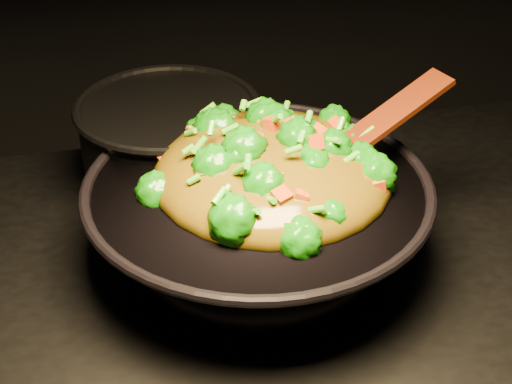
{
  "coord_description": "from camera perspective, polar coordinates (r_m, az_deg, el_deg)",
  "views": [
    {
      "loc": [
        -0.17,
        -0.68,
        1.55
      ],
      "look_at": [
        0.0,
        0.11,
        1.0
      ],
      "focal_mm": 55.0,
      "sensor_mm": 36.0,
      "label": 1
    }
  ],
  "objects": [
    {
      "name": "back_pot",
      "position": [
        1.14,
        -6.25,
        3.3
      ],
      "size": [
        0.3,
        0.3,
        0.14
      ],
      "primitive_type": "cylinder",
      "rotation": [
        0.0,
        0.0,
        0.2
      ],
      "color": "black",
      "rests_on": "stovetop"
    },
    {
      "name": "wok",
      "position": [
        0.99,
        0.13,
        -2.42
      ],
      "size": [
        0.45,
        0.45,
        0.12
      ],
      "primitive_type": null,
      "rotation": [
        0.0,
        0.0,
        -0.08
      ],
      "color": "black",
      "rests_on": "stovetop"
    },
    {
      "name": "stir_fry",
      "position": [
        0.95,
        1.22,
        3.56
      ],
      "size": [
        0.38,
        0.38,
        0.1
      ],
      "primitive_type": null,
      "rotation": [
        0.0,
        0.0,
        0.37
      ],
      "color": "#157108",
      "rests_on": "wok"
    },
    {
      "name": "spatula",
      "position": [
        0.98,
        7.62,
        3.97
      ],
      "size": [
        0.26,
        0.12,
        0.11
      ],
      "primitive_type": "cube",
      "rotation": [
        0.0,
        -0.38,
        0.32
      ],
      "color": "#3D1309",
      "rests_on": "wok"
    }
  ]
}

